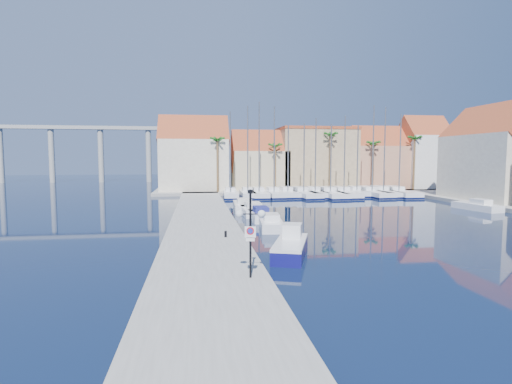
# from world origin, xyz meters

# --- Properties ---
(ground) EXTENTS (260.00, 260.00, 0.00)m
(ground) POSITION_xyz_m (0.00, 0.00, 0.00)
(ground) COLOR black
(ground) RESTS_ON ground
(quay_west) EXTENTS (6.00, 77.00, 0.50)m
(quay_west) POSITION_xyz_m (-9.00, 13.50, 0.25)
(quay_west) COLOR gray
(quay_west) RESTS_ON ground
(shore_north) EXTENTS (54.00, 16.00, 0.50)m
(shore_north) POSITION_xyz_m (10.00, 48.00, 0.25)
(shore_north) COLOR gray
(shore_north) RESTS_ON ground
(lamp_post) EXTENTS (1.45, 0.60, 4.32)m
(lamp_post) POSITION_xyz_m (-7.00, -7.47, 3.34)
(lamp_post) COLOR black
(lamp_post) RESTS_ON quay_west
(bollard) EXTENTS (0.19, 0.19, 0.46)m
(bollard) POSITION_xyz_m (-7.48, 2.67, 0.73)
(bollard) COLOR black
(bollard) RESTS_ON quay_west
(fishing_boat) EXTENTS (3.57, 5.81, 1.93)m
(fishing_boat) POSITION_xyz_m (-3.57, -1.52, 0.64)
(fishing_boat) COLOR #10105E
(fishing_boat) RESTS_ON ground
(motorboat_west_0) EXTENTS (2.49, 6.19, 1.40)m
(motorboat_west_0) POSITION_xyz_m (-3.01, 8.54, 0.51)
(motorboat_west_0) COLOR white
(motorboat_west_0) RESTS_ON ground
(motorboat_west_1) EXTENTS (2.05, 6.22, 1.40)m
(motorboat_west_1) POSITION_xyz_m (-3.16, 13.79, 0.51)
(motorboat_west_1) COLOR white
(motorboat_west_1) RESTS_ON ground
(motorboat_west_2) EXTENTS (2.33, 7.26, 1.40)m
(motorboat_west_2) POSITION_xyz_m (-3.39, 17.73, 0.51)
(motorboat_west_2) COLOR white
(motorboat_west_2) RESTS_ON ground
(motorboat_west_3) EXTENTS (2.75, 7.51, 1.40)m
(motorboat_west_3) POSITION_xyz_m (-3.87, 21.97, 0.51)
(motorboat_west_3) COLOR white
(motorboat_west_3) RESTS_ON ground
(motorboat_east_1) EXTENTS (2.81, 6.35, 1.40)m
(motorboat_east_1) POSITION_xyz_m (24.01, 17.14, 0.51)
(motorboat_east_1) COLOR white
(motorboat_east_1) RESTS_ON ground
(sailboat_0) EXTENTS (2.59, 8.53, 13.43)m
(sailboat_0) POSITION_xyz_m (-4.29, 36.44, 0.63)
(sailboat_0) COLOR white
(sailboat_0) RESTS_ON ground
(sailboat_1) EXTENTS (2.48, 8.41, 14.36)m
(sailboat_1) POSITION_xyz_m (-1.56, 36.51, 0.65)
(sailboat_1) COLOR white
(sailboat_1) RESTS_ON ground
(sailboat_2) EXTENTS (2.68, 9.24, 14.99)m
(sailboat_2) POSITION_xyz_m (0.22, 36.37, 0.64)
(sailboat_2) COLOR white
(sailboat_2) RESTS_ON ground
(sailboat_3) EXTENTS (2.47, 8.90, 14.37)m
(sailboat_3) POSITION_xyz_m (2.62, 36.36, 0.64)
(sailboat_3) COLOR white
(sailboat_3) RESTS_ON ground
(sailboat_4) EXTENTS (2.62, 9.35, 11.43)m
(sailboat_4) POSITION_xyz_m (4.97, 36.78, 0.58)
(sailboat_4) COLOR white
(sailboat_4) RESTS_ON ground
(sailboat_5) EXTENTS (3.90, 11.48, 11.75)m
(sailboat_5) POSITION_xyz_m (7.28, 35.96, 0.56)
(sailboat_5) COLOR white
(sailboat_5) RESTS_ON ground
(sailboat_6) EXTENTS (2.86, 9.86, 12.60)m
(sailboat_6) POSITION_xyz_m (9.34, 36.17, 0.59)
(sailboat_6) COLOR white
(sailboat_6) RESTS_ON ground
(sailboat_7) EXTENTS (3.21, 11.83, 11.63)m
(sailboat_7) POSITION_xyz_m (11.58, 35.39, 0.55)
(sailboat_7) COLOR white
(sailboat_7) RESTS_ON ground
(sailboat_8) EXTENTS (3.47, 11.54, 12.95)m
(sailboat_8) POSITION_xyz_m (13.92, 35.54, 0.57)
(sailboat_8) COLOR white
(sailboat_8) RESTS_ON ground
(sailboat_9) EXTENTS (2.20, 8.09, 11.65)m
(sailboat_9) POSITION_xyz_m (16.50, 36.33, 0.61)
(sailboat_9) COLOR white
(sailboat_9) RESTS_ON ground
(sailboat_10) EXTENTS (3.58, 11.55, 14.70)m
(sailboat_10) POSITION_xyz_m (18.66, 35.57, 0.59)
(sailboat_10) COLOR white
(sailboat_10) RESTS_ON ground
(sailboat_11) EXTENTS (3.69, 11.50, 14.51)m
(sailboat_11) POSITION_xyz_m (20.98, 36.10, 0.59)
(sailboat_11) COLOR white
(sailboat_11) RESTS_ON ground
(sailboat_12) EXTENTS (3.37, 11.68, 13.28)m
(sailboat_12) POSITION_xyz_m (23.23, 35.28, 0.57)
(sailboat_12) COLOR white
(sailboat_12) RESTS_ON ground
(building_0) EXTENTS (12.30, 9.00, 13.50)m
(building_0) POSITION_xyz_m (-10.00, 47.00, 6.52)
(building_0) COLOR beige
(building_0) RESTS_ON shore_north
(building_1) EXTENTS (10.30, 8.00, 11.00)m
(building_1) POSITION_xyz_m (2.00, 47.00, 5.30)
(building_1) COLOR beige
(building_1) RESTS_ON shore_north
(building_2) EXTENTS (14.20, 10.20, 11.50)m
(building_2) POSITION_xyz_m (13.00, 48.00, 6.26)
(building_2) COLOR #9C8360
(building_2) RESTS_ON shore_north
(building_3) EXTENTS (10.30, 8.00, 12.00)m
(building_3) POSITION_xyz_m (25.00, 47.00, 5.86)
(building_3) COLOR tan
(building_3) RESTS_ON shore_north
(building_4) EXTENTS (8.30, 8.00, 14.00)m
(building_4) POSITION_xyz_m (34.00, 46.00, 6.97)
(building_4) COLOR silver
(building_4) RESTS_ON shore_north
(building_6) EXTENTS (9.00, 14.30, 13.50)m
(building_6) POSITION_xyz_m (32.00, 24.00, 6.52)
(building_6) COLOR beige
(building_6) RESTS_ON shore_east
(palm_0) EXTENTS (2.60, 2.60, 10.15)m
(palm_0) POSITION_xyz_m (-6.00, 42.00, 9.08)
(palm_0) COLOR brown
(palm_0) RESTS_ON shore_north
(palm_1) EXTENTS (2.60, 2.60, 9.15)m
(palm_1) POSITION_xyz_m (4.00, 42.00, 8.14)
(palm_1) COLOR brown
(palm_1) RESTS_ON shore_north
(palm_2) EXTENTS (2.60, 2.60, 11.15)m
(palm_2) POSITION_xyz_m (14.00, 42.00, 10.02)
(palm_2) COLOR brown
(palm_2) RESTS_ON shore_north
(palm_3) EXTENTS (2.60, 2.60, 9.65)m
(palm_3) POSITION_xyz_m (22.00, 42.00, 8.61)
(palm_3) COLOR brown
(palm_3) RESTS_ON shore_north
(palm_4) EXTENTS (2.60, 2.60, 10.65)m
(palm_4) POSITION_xyz_m (30.00, 42.00, 9.55)
(palm_4) COLOR brown
(palm_4) RESTS_ON shore_north
(viaduct) EXTENTS (48.00, 2.20, 14.45)m
(viaduct) POSITION_xyz_m (-39.07, 82.00, 10.25)
(viaduct) COLOR #9E9E99
(viaduct) RESTS_ON ground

